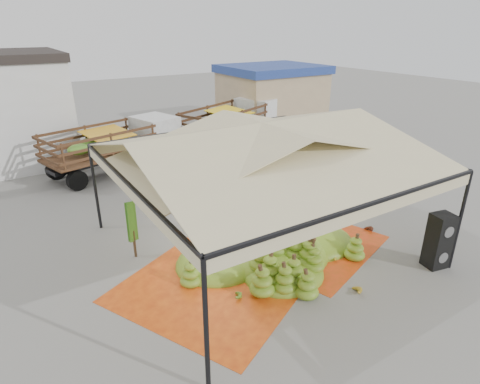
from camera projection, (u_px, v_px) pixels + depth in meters
ground at (260, 246)px, 12.93m from camera, size 90.00×90.00×0.00m
canopy_tent at (262, 147)px, 11.65m from camera, size 8.10×8.10×4.00m
building_tan at (272, 96)px, 27.18m from camera, size 6.30×5.30×4.10m
tarp_left at (216, 282)px, 11.08m from camera, size 6.19×6.09×0.01m
tarp_right at (300, 240)px, 13.23m from camera, size 5.38×5.52×0.01m
banana_heap at (274, 235)px, 12.26m from camera, size 7.48×6.85×1.30m
hand_yellow_a at (355, 289)px, 10.62m from camera, size 0.61×0.56×0.22m
hand_yellow_b at (331, 258)px, 12.06m from camera, size 0.41×0.35×0.18m
hand_red_a at (336, 240)px, 13.06m from camera, size 0.53×0.47×0.21m
hand_red_b at (368, 228)px, 13.78m from camera, size 0.51×0.43×0.22m
hand_green at (235, 294)px, 10.43m from camera, size 0.61×0.58×0.22m
hanging_bunches at (222, 166)px, 12.20m from camera, size 1.74×0.24×0.20m
speaker_stack at (439, 241)px, 11.55m from camera, size 0.70×0.64×1.67m
banana_leaves at (133, 258)px, 12.27m from camera, size 0.96×1.36×3.70m
vendor at (220, 184)px, 15.46m from camera, size 0.75×0.57×1.84m
truck_left at (120, 141)px, 19.30m from camera, size 6.88×3.93×2.24m
truck_right at (236, 119)px, 23.31m from camera, size 7.36×4.93×2.40m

